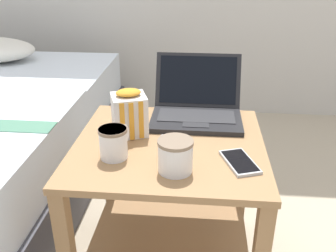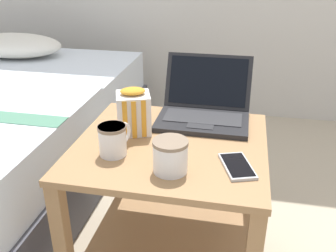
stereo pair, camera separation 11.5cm
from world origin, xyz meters
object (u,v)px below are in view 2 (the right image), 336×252
object	(u,v)px
mug_front_left	(170,154)
cell_phone	(237,166)
laptop	(204,108)
snack_bag	(134,112)
mug_front_right	(113,138)

from	to	relation	value
mug_front_left	cell_phone	world-z (taller)	mug_front_left
laptop	snack_bag	distance (m)	0.28
laptop	mug_front_left	xyz separation A→B (m)	(-0.05, -0.38, 0.01)
laptop	mug_front_left	distance (m)	0.39
laptop	snack_bag	xyz separation A→B (m)	(-0.22, -0.16, 0.03)
laptop	mug_front_right	world-z (taller)	laptop
mug_front_left	cell_phone	xyz separation A→B (m)	(0.19, 0.05, -0.05)
laptop	cell_phone	size ratio (longest dim) A/B	2.02
mug_front_right	cell_phone	size ratio (longest dim) A/B	0.77
laptop	cell_phone	xyz separation A→B (m)	(0.14, -0.33, -0.04)
mug_front_right	cell_phone	world-z (taller)	mug_front_right
cell_phone	laptop	bearing A→B (deg)	112.48
mug_front_left	snack_bag	size ratio (longest dim) A/B	0.81
snack_bag	mug_front_left	bearing A→B (deg)	-52.56
mug_front_left	laptop	bearing A→B (deg)	82.16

